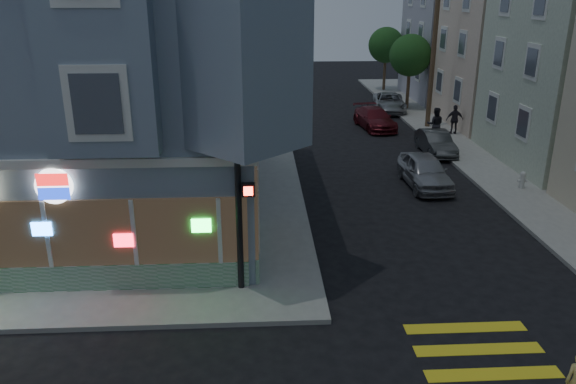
{
  "coord_description": "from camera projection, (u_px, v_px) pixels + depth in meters",
  "views": [
    {
      "loc": [
        1.15,
        -10.77,
        8.4
      ],
      "look_at": [
        2.03,
        5.32,
        2.58
      ],
      "focal_mm": 35.0,
      "sensor_mm": 36.0,
      "label": 1
    }
  ],
  "objects": [
    {
      "name": "ground",
      "position": [
        213.0,
        377.0,
        12.9
      ],
      "size": [
        120.0,
        120.0,
        0.0
      ],
      "primitive_type": "plane",
      "color": "black",
      "rests_on": "ground"
    },
    {
      "name": "sidewalk_nw",
      "position": [
        15.0,
        136.0,
        33.79
      ],
      "size": [
        33.0,
        42.0,
        0.15
      ],
      "primitive_type": "cube",
      "color": "gray",
      "rests_on": "ground"
    },
    {
      "name": "corner_building",
      "position": [
        65.0,
        63.0,
        20.94
      ],
      "size": [
        14.6,
        14.6,
        11.4
      ],
      "color": "slate",
      "rests_on": "sidewalk_nw"
    },
    {
      "name": "row_house_c",
      "position": [
        544.0,
        52.0,
        35.8
      ],
      "size": [
        12.0,
        8.6,
        9.0
      ],
      "primitive_type": "cube",
      "color": "#C6B299",
      "rests_on": "sidewalk_ne"
    },
    {
      "name": "row_house_d",
      "position": [
        490.0,
        30.0,
        43.99
      ],
      "size": [
        12.0,
        8.6,
        10.5
      ],
      "primitive_type": "cube",
      "color": "#908D9B",
      "rests_on": "sidewalk_ne"
    },
    {
      "name": "utility_pole",
      "position": [
        433.0,
        52.0,
        34.43
      ],
      "size": [
        2.2,
        0.3,
        9.0
      ],
      "color": "#4C3826",
      "rests_on": "sidewalk_ne"
    },
    {
      "name": "street_tree_near",
      "position": [
        410.0,
        55.0,
        40.36
      ],
      "size": [
        3.0,
        3.0,
        5.3
      ],
      "color": "#4C3826",
      "rests_on": "sidewalk_ne"
    },
    {
      "name": "street_tree_far",
      "position": [
        386.0,
        45.0,
        47.88
      ],
      "size": [
        3.0,
        3.0,
        5.3
      ],
      "color": "#4C3826",
      "rests_on": "sidewalk_ne"
    },
    {
      "name": "pedestrian_a",
      "position": [
        435.0,
        124.0,
        32.15
      ],
      "size": [
        1.09,
        0.93,
        1.94
      ],
      "primitive_type": "imported",
      "rotation": [
        0.0,
        0.0,
        2.91
      ],
      "color": "black",
      "rests_on": "sidewalk_ne"
    },
    {
      "name": "pedestrian_b",
      "position": [
        455.0,
        120.0,
        33.79
      ],
      "size": [
        1.05,
        0.49,
        1.75
      ],
      "primitive_type": "imported",
      "rotation": [
        0.0,
        0.0,
        3.08
      ],
      "color": "#25222A",
      "rests_on": "sidewalk_ne"
    },
    {
      "name": "parked_car_a",
      "position": [
        425.0,
        171.0,
        25.2
      ],
      "size": [
        1.82,
        4.29,
        1.45
      ],
      "primitive_type": "imported",
      "rotation": [
        0.0,
        0.0,
        0.03
      ],
      "color": "#95969C",
      "rests_on": "ground"
    },
    {
      "name": "parked_car_b",
      "position": [
        436.0,
        143.0,
        30.23
      ],
      "size": [
        1.37,
        3.84,
        1.26
      ],
      "primitive_type": "imported",
      "rotation": [
        0.0,
        0.0,
        0.01
      ],
      "color": "#36393B",
      "rests_on": "ground"
    },
    {
      "name": "parked_car_c",
      "position": [
        375.0,
        118.0,
        35.79
      ],
      "size": [
        2.43,
        4.72,
        1.31
      ],
      "primitive_type": "imported",
      "rotation": [
        0.0,
        0.0,
        0.14
      ],
      "color": "maroon",
      "rests_on": "ground"
    },
    {
      "name": "parked_car_d",
      "position": [
        389.0,
        103.0,
        40.78
      ],
      "size": [
        2.84,
        5.04,
        1.33
      ],
      "primitive_type": "imported",
      "rotation": [
        0.0,
        0.0,
        -0.14
      ],
      "color": "#93979C",
      "rests_on": "ground"
    },
    {
      "name": "traffic_signal",
      "position": [
        238.0,
        164.0,
        15.09
      ],
      "size": [
        0.66,
        0.63,
        5.66
      ],
      "rotation": [
        0.0,
        0.0,
        0.04
      ],
      "color": "black",
      "rests_on": "sidewalk_nw"
    },
    {
      "name": "fire_hydrant",
      "position": [
        522.0,
        179.0,
        24.62
      ],
      "size": [
        0.44,
        0.25,
        0.76
      ],
      "color": "silver",
      "rests_on": "sidewalk_ne"
    }
  ]
}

